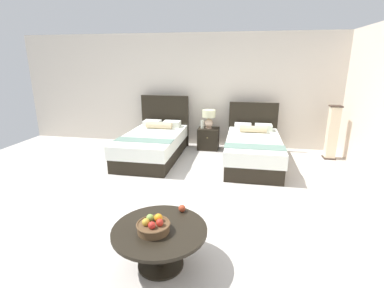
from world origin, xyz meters
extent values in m
cube|color=beige|center=(0.00, 0.00, -0.01)|extent=(9.95, 9.79, 0.02)
cube|color=beige|center=(0.00, 3.10, 1.38)|extent=(9.95, 0.12, 2.75)
cube|color=black|center=(-1.09, 1.71, 0.14)|extent=(1.13, 2.10, 0.29)
cube|color=white|center=(-1.09, 1.71, 0.42)|extent=(1.17, 2.14, 0.27)
cube|color=black|center=(-1.09, 2.79, 0.64)|extent=(1.20, 0.06, 1.27)
cube|color=white|center=(-1.34, 2.49, 0.62)|extent=(0.40, 0.30, 0.14)
cube|color=white|center=(-0.84, 2.50, 0.62)|extent=(0.40, 0.30, 0.14)
cylinder|color=beige|center=(-1.09, 2.26, 0.63)|extent=(0.62, 0.15, 0.15)
cube|color=slate|center=(-1.09, 1.19, 0.56)|extent=(1.18, 0.33, 0.01)
cube|color=black|center=(1.09, 1.71, 0.15)|extent=(1.06, 2.04, 0.30)
cube|color=white|center=(1.09, 1.71, 0.43)|extent=(1.10, 2.08, 0.27)
cube|color=black|center=(1.09, 2.76, 0.58)|extent=(1.13, 0.06, 1.16)
cube|color=white|center=(0.86, 2.46, 0.64)|extent=(0.38, 0.30, 0.14)
cube|color=white|center=(1.32, 2.47, 0.64)|extent=(0.38, 0.30, 0.14)
cylinder|color=beige|center=(1.09, 2.23, 0.64)|extent=(0.58, 0.15, 0.15)
cube|color=slate|center=(1.09, 1.10, 0.57)|extent=(1.11, 0.35, 0.01)
cube|color=black|center=(0.04, 2.64, 0.26)|extent=(0.50, 0.42, 0.52)
sphere|color=tan|center=(0.04, 2.41, 0.34)|extent=(0.02, 0.02, 0.02)
cylinder|color=beige|center=(0.04, 2.66, 0.53)|extent=(0.15, 0.15, 0.02)
ellipsoid|color=beige|center=(0.04, 2.66, 0.65)|extent=(0.20, 0.20, 0.21)
cylinder|color=#99844C|center=(0.04, 2.66, 0.78)|extent=(0.02, 0.02, 0.04)
cylinder|color=beige|center=(0.04, 2.66, 0.88)|extent=(0.32, 0.32, 0.17)
cylinder|color=silver|center=(-0.11, 2.60, 0.62)|extent=(0.08, 0.08, 0.19)
torus|color=silver|center=(-0.11, 2.60, 0.72)|extent=(0.08, 0.08, 0.01)
cylinder|color=black|center=(0.07, -1.59, 0.01)|extent=(0.49, 0.49, 0.02)
cylinder|color=black|center=(0.07, -1.59, 0.20)|extent=(0.11, 0.11, 0.41)
cylinder|color=black|center=(0.07, -1.59, 0.43)|extent=(0.98, 0.98, 0.04)
cylinder|color=brown|center=(0.02, -1.65, 0.48)|extent=(0.32, 0.32, 0.08)
torus|color=brown|center=(0.02, -1.65, 0.53)|extent=(0.34, 0.34, 0.02)
sphere|color=orange|center=(0.06, -1.59, 0.56)|extent=(0.09, 0.09, 0.09)
sphere|color=#87AB49|center=(-0.03, -1.60, 0.56)|extent=(0.08, 0.08, 0.08)
sphere|color=gold|center=(-0.04, -1.68, 0.56)|extent=(0.08, 0.08, 0.08)
sphere|color=red|center=(0.03, -1.72, 0.56)|extent=(0.07, 0.07, 0.07)
sphere|color=red|center=(0.10, -1.66, 0.56)|extent=(0.08, 0.08, 0.08)
sphere|color=#B24024|center=(0.22, -1.21, 0.48)|extent=(0.08, 0.08, 0.08)
cube|color=#3A2C23|center=(2.79, 2.42, 0.01)|extent=(0.25, 0.25, 0.03)
cube|color=beige|center=(2.79, 2.42, 0.59)|extent=(0.21, 0.21, 1.13)
cube|color=#3A2C23|center=(2.79, 2.42, 1.17)|extent=(0.25, 0.25, 0.02)
camera|label=1|loc=(0.85, -4.03, 2.09)|focal=26.48mm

